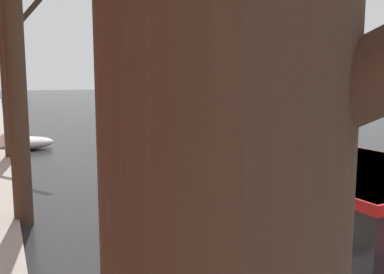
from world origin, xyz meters
name	(u,v)px	position (x,y,z in m)	size (l,w,h in m)	color
snow_bank_near_corner_left	(20,142)	(-4.21, 19.04, 0.27)	(2.02, 1.08, 0.74)	white
snow_bank_near_corner_right	(264,135)	(4.47, 16.35, 0.38)	(2.80, 1.01, 0.79)	white
bare_tree_second_along_sidewalk	(14,10)	(-4.52, 10.52, 3.68)	(2.15, 2.24, 7.16)	#423323
bare_tree_mid_block	(6,40)	(-4.52, 16.97, 3.71)	(2.04, 2.16, 7.43)	#423323
pickup_truck_red_approaching_near_lane	(314,238)	(-1.86, 6.06, 0.88)	(2.28, 5.36, 1.76)	red
sedan_maroon_parked_kerbside_close	(266,142)	(2.07, 12.73, 0.75)	(2.09, 4.45, 1.42)	maroon
suv_grey_parked_kerbside_mid	(167,117)	(1.37, 18.74, 0.99)	(2.30, 4.74, 1.82)	slate
sedan_black_parked_far_down_block	(131,111)	(1.87, 25.65, 0.75)	(2.19, 4.42, 1.42)	black
street_lamp_post	(254,61)	(4.63, 17.48, 3.26)	(0.44, 0.24, 5.81)	#28282D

